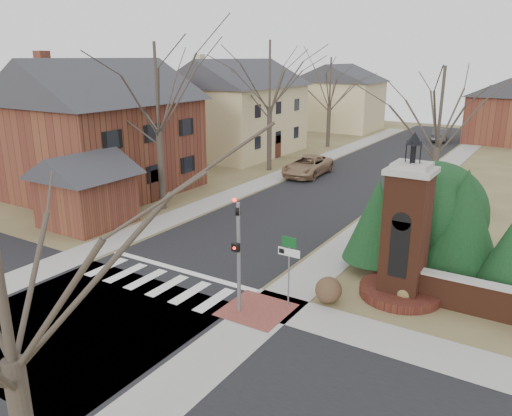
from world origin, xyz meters
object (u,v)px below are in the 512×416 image
Objects in this scene: pickup_truck at (308,166)px; distant_car at (440,135)px; traffic_signal_pole at (238,246)px; brick_gate_monument at (405,245)px; sign_post at (289,257)px.

pickup_truck is 23.55m from distant_car.
brick_gate_monument is (4.70, 4.42, -0.42)m from traffic_signal_pole.
pickup_truck is at bearing 126.30° from brick_gate_monument.
sign_post is 0.49× the size of pickup_truck.
distant_car is at bearing 100.46° from brick_gate_monument.
pickup_truck is 1.30× the size of distant_car.
sign_post reaches higher than distant_car.
traffic_signal_pole is at bearing 84.04° from distant_car.
distant_car is at bearing 95.27° from sign_post.
brick_gate_monument reaches higher than sign_post.
pickup_truck is (-12.40, 16.88, -1.39)m from brick_gate_monument.
traffic_signal_pole is 0.81× the size of pickup_truck.
brick_gate_monument is 40.58m from distant_car.
brick_gate_monument reaches higher than traffic_signal_pole.
traffic_signal_pole is 6.47m from brick_gate_monument.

